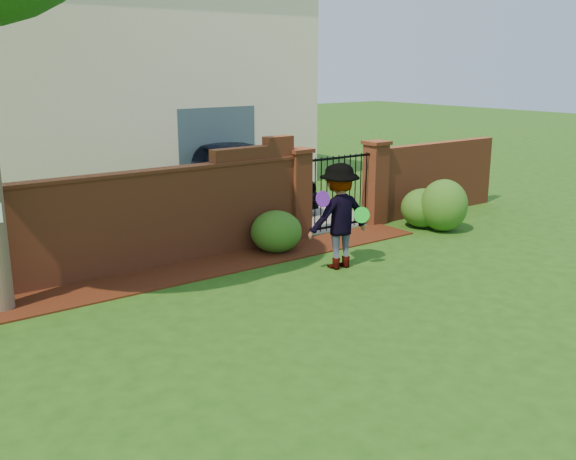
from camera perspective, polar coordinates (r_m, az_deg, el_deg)
ground at (r=9.27m, az=4.28°, el=-8.24°), size 80.00×80.00×0.01m
mulch_bed at (r=11.40m, az=-10.53°, el=-3.97°), size 11.10×1.08×0.03m
brick_wall at (r=11.35m, az=-17.03°, el=0.34°), size 8.70×0.31×2.16m
brick_wall_return at (r=16.32m, az=12.66°, el=4.47°), size 4.00×0.25×1.70m
pillar_left at (r=13.43m, az=0.88°, el=3.21°), size 0.50×0.50×1.88m
pillar_right at (r=14.86m, az=7.62°, el=4.16°), size 0.50×0.50×1.88m
iron_gate at (r=14.14m, az=4.41°, el=3.31°), size 1.78×0.03×1.60m
driveway at (r=17.45m, az=-4.32°, el=2.58°), size 3.20×8.00×0.01m
house at (r=19.59m, az=-17.37°, el=12.58°), size 12.40×6.40×6.30m
car at (r=16.62m, az=-3.45°, el=4.86°), size 2.17×4.89×1.63m
shrub_left at (r=12.58m, az=-1.03°, el=-0.13°), size 0.99×0.99×0.81m
shrub_middle at (r=14.53m, az=13.42°, el=2.10°), size 1.03×1.03×1.13m
shrub_right at (r=14.79m, az=11.67°, el=1.88°), size 0.98×0.98×0.87m
man at (r=11.50m, az=4.55°, el=1.17°), size 1.27×0.80×1.87m
frisbee_purple at (r=11.08m, az=3.05°, el=2.72°), size 0.28×0.10×0.28m
frisbee_green at (r=11.47m, az=6.43°, el=1.31°), size 0.28×0.19×0.29m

